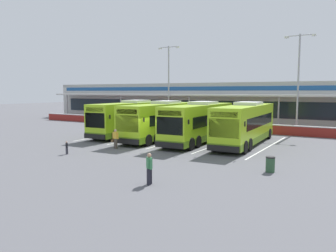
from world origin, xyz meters
The scene contains 18 objects.
ground_plane centered at (0.00, 0.00, 0.00)m, with size 200.00×200.00×0.00m, color #56565B.
terminal_building centered at (0.00, 26.91, 3.01)m, with size 70.00×13.00×6.00m.
red_barrier_wall centered at (0.00, 14.50, 0.56)m, with size 60.00×0.40×1.10m.
coach_bus_leftmost centered at (-6.46, 6.15, 1.79)m, with size 3.39×12.26×3.78m.
coach_bus_left_centre centered at (-2.04, 5.29, 1.79)m, with size 3.39×12.26×3.78m.
coach_bus_centre centered at (2.04, 5.44, 1.79)m, with size 3.39×12.26×3.78m.
coach_bus_right_centre centered at (6.26, 6.09, 1.79)m, with size 3.39×12.26×3.78m.
bay_stripe_far_west centered at (-8.40, 6.00, 0.00)m, with size 0.14×13.00×0.01m, color silver.
bay_stripe_west centered at (-4.20, 6.00, 0.00)m, with size 0.14×13.00×0.01m, color silver.
bay_stripe_mid_west centered at (0.00, 6.00, 0.00)m, with size 0.14×13.00×0.01m, color silver.
bay_stripe_centre centered at (4.20, 6.00, 0.00)m, with size 0.14×13.00×0.01m, color silver.
bay_stripe_mid_east centered at (8.40, 6.00, 0.00)m, with size 0.14×13.00×0.01m, color silver.
pedestrian_with_handbag centered at (-2.28, -1.58, 0.86)m, with size 0.63×0.31×1.62m.
pedestrian_in_dark_coat centered at (6.09, -8.91, 0.87)m, with size 0.49×0.42×1.62m.
pedestrian_child centered at (-3.80, -5.41, 0.54)m, with size 0.31×0.26×1.00m.
lamp_post_west centered at (-8.50, 17.46, 6.29)m, with size 3.24×0.28×11.00m.
lamp_post_centre centered at (8.81, 16.58, 6.29)m, with size 3.24×0.28×11.00m.
litter_bin centered at (10.74, -3.11, 0.47)m, with size 0.54×0.54×0.93m.
Camera 1 is at (15.33, -22.48, 4.73)m, focal length 35.19 mm.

